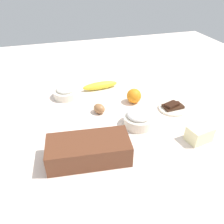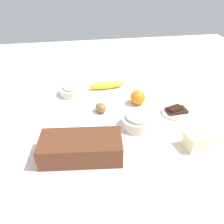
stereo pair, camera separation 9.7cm
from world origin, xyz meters
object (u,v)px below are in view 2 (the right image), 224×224
at_px(banana, 107,85).
at_px(egg_near_butter, 101,108).
at_px(sugar_bowl, 138,120).
at_px(butter_block, 198,141).
at_px(chocolate_plate, 176,112).
at_px(loaf_pan, 81,147).
at_px(orange_fruit, 138,97).
at_px(flour_bowl, 72,90).

relative_size(banana, egg_near_butter, 3.33).
relative_size(sugar_bowl, butter_block, 1.41).
distance_m(egg_near_butter, chocolate_plate, 0.34).
relative_size(butter_block, chocolate_plate, 0.69).
height_order(egg_near_butter, chocolate_plate, egg_near_butter).
xyz_separation_m(loaf_pan, orange_fruit, (-0.28, -0.31, -0.01)).
bearing_deg(flour_bowl, banana, -169.45).
bearing_deg(orange_fruit, loaf_pan, 47.61).
height_order(loaf_pan, orange_fruit, loaf_pan).
bearing_deg(orange_fruit, chocolate_plate, 143.41).
xyz_separation_m(loaf_pan, chocolate_plate, (-0.44, -0.20, -0.03)).
bearing_deg(orange_fruit, flour_bowl, -25.22).
bearing_deg(loaf_pan, orange_fruit, -126.07).
bearing_deg(orange_fruit, banana, -55.61).
relative_size(loaf_pan, banana, 1.54).
relative_size(orange_fruit, butter_block, 0.78).
bearing_deg(butter_block, chocolate_plate, -93.51).
bearing_deg(orange_fruit, sugar_bowl, 74.98).
xyz_separation_m(banana, egg_near_butter, (0.06, 0.22, 0.00)).
relative_size(loaf_pan, egg_near_butter, 5.13).
bearing_deg(flour_bowl, butter_block, 132.96).
height_order(loaf_pan, butter_block, loaf_pan).
bearing_deg(egg_near_butter, loaf_pan, 69.29).
relative_size(banana, orange_fruit, 2.70).
xyz_separation_m(orange_fruit, chocolate_plate, (-0.15, 0.11, -0.03)).
bearing_deg(banana, chocolate_plate, 133.17).
bearing_deg(flour_bowl, sugar_bowl, 129.01).
relative_size(flour_bowl, banana, 0.65).
bearing_deg(sugar_bowl, banana, -78.04).
bearing_deg(egg_near_butter, sugar_bowl, 135.01).
bearing_deg(loaf_pan, chocolate_plate, -148.98).
distance_m(loaf_pan, chocolate_plate, 0.48).
xyz_separation_m(flour_bowl, chocolate_plate, (-0.46, 0.26, -0.02)).
height_order(sugar_bowl, chocolate_plate, sugar_bowl).
height_order(orange_fruit, chocolate_plate, orange_fruit).
xyz_separation_m(flour_bowl, egg_near_butter, (-0.13, 0.19, -0.01)).
xyz_separation_m(orange_fruit, egg_near_butter, (0.18, 0.04, -0.01)).
height_order(flour_bowl, egg_near_butter, flour_bowl).
distance_m(banana, chocolate_plate, 0.40).
xyz_separation_m(banana, orange_fruit, (-0.12, 0.18, 0.02)).
distance_m(sugar_bowl, egg_near_butter, 0.19).
relative_size(flour_bowl, sugar_bowl, 0.98).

